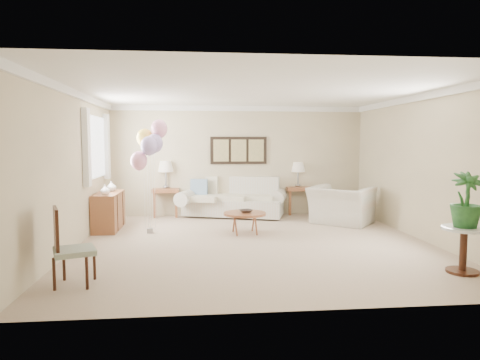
{
  "coord_description": "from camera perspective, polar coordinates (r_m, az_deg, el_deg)",
  "views": [
    {
      "loc": [
        -0.97,
        -7.2,
        1.74
      ],
      "look_at": [
        -0.2,
        0.6,
        1.05
      ],
      "focal_mm": 32.0,
      "sensor_mm": 36.0,
      "label": 1
    }
  ],
  "objects": [
    {
      "name": "ground_plane",
      "position": [
        7.47,
        2.0,
        -8.44
      ],
      "size": [
        6.0,
        6.0,
        0.0
      ],
      "primitive_type": "plane",
      "color": "tan"
    },
    {
      "name": "room_shell",
      "position": [
        7.34,
        1.09,
        4.15
      ],
      "size": [
        6.04,
        6.04,
        2.6
      ],
      "color": "beige",
      "rests_on": "ground"
    },
    {
      "name": "wall_art_triptych",
      "position": [
        10.21,
        -0.19,
        3.96
      ],
      "size": [
        1.35,
        0.06,
        0.65
      ],
      "color": "black",
      "rests_on": "ground"
    },
    {
      "name": "sofa",
      "position": [
        10.14,
        -0.86,
        -2.77
      ],
      "size": [
        2.77,
        1.59,
        0.93
      ],
      "color": "beige",
      "rests_on": "ground"
    },
    {
      "name": "end_table_left",
      "position": [
        10.22,
        -9.84,
        -1.68
      ],
      "size": [
        0.61,
        0.56,
        0.67
      ],
      "color": "brown",
      "rests_on": "ground"
    },
    {
      "name": "end_table_right",
      "position": [
        10.55,
        7.73,
        -1.45
      ],
      "size": [
        0.61,
        0.56,
        0.67
      ],
      "color": "brown",
      "rests_on": "ground"
    },
    {
      "name": "lamp_left",
      "position": [
        10.17,
        -9.89,
        1.66
      ],
      "size": [
        0.36,
        0.36,
        0.64
      ],
      "color": "gray",
      "rests_on": "end_table_left"
    },
    {
      "name": "lamp_right",
      "position": [
        10.5,
        7.76,
        1.61
      ],
      "size": [
        0.34,
        0.34,
        0.6
      ],
      "color": "gray",
      "rests_on": "end_table_right"
    },
    {
      "name": "coffee_table",
      "position": [
        8.17,
        0.65,
        -4.57
      ],
      "size": [
        0.81,
        0.81,
        0.41
      ],
      "color": "#8F5D39",
      "rests_on": "ground"
    },
    {
      "name": "decor_bowl",
      "position": [
        8.13,
        0.79,
        -4.18
      ],
      "size": [
        0.31,
        0.31,
        0.06
      ],
      "primitive_type": "imported",
      "rotation": [
        0.0,
        0.0,
        0.34
      ],
      "color": "#312722",
      "rests_on": "coffee_table"
    },
    {
      "name": "armchair",
      "position": [
        9.44,
        13.34,
        -3.29
      ],
      "size": [
        1.62,
        1.6,
        0.79
      ],
      "primitive_type": "imported",
      "rotation": [
        0.0,
        0.0,
        2.44
      ],
      "color": "beige",
      "rests_on": "ground"
    },
    {
      "name": "side_table",
      "position": [
        6.46,
        27.67,
        -6.92
      ],
      "size": [
        0.57,
        0.57,
        0.62
      ],
      "color": "silver",
      "rests_on": "ground"
    },
    {
      "name": "potted_plant",
      "position": [
        6.38,
        27.92,
        -2.34
      ],
      "size": [
        0.44,
        0.44,
        0.73
      ],
      "primitive_type": "imported",
      "rotation": [
        0.0,
        0.0,
        -0.08
      ],
      "color": "#1B4420",
      "rests_on": "side_table"
    },
    {
      "name": "accent_chair",
      "position": [
        5.64,
        -21.93,
        -8.04
      ],
      "size": [
        0.6,
        0.6,
        0.96
      ],
      "color": "#909E8A",
      "rests_on": "ground"
    },
    {
      "name": "credenza",
      "position": [
        8.98,
        -17.1,
        -3.97
      ],
      "size": [
        0.46,
        1.2,
        0.74
      ],
      "color": "brown",
      "rests_on": "ground"
    },
    {
      "name": "vase_white",
      "position": [
        8.56,
        -17.54,
        -1.27
      ],
      "size": [
        0.21,
        0.21,
        0.19
      ],
      "primitive_type": "imported",
      "rotation": [
        0.0,
        0.0,
        -0.15
      ],
      "color": "white",
      "rests_on": "credenza"
    },
    {
      "name": "vase_sage",
      "position": [
        9.14,
        -16.78,
        -0.81
      ],
      "size": [
        0.22,
        0.22,
        0.21
      ],
      "primitive_type": "imported",
      "rotation": [
        0.0,
        0.0,
        -0.11
      ],
      "color": "silver",
      "rests_on": "credenza"
    },
    {
      "name": "balloon_cluster",
      "position": [
        8.28,
        -12.0,
        4.74
      ],
      "size": [
        0.68,
        0.64,
        2.18
      ],
      "color": "gray",
      "rests_on": "ground"
    }
  ]
}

